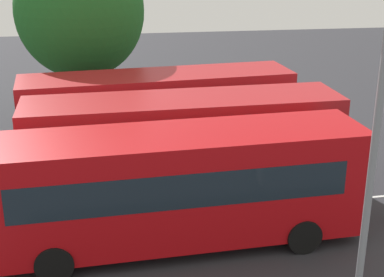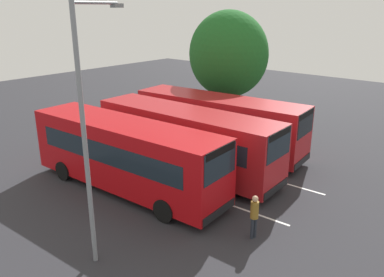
{
  "view_description": "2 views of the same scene",
  "coord_description": "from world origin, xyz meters",
  "px_view_note": "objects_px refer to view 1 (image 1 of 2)",
  "views": [
    {
      "loc": [
        -2.28,
        -17.88,
        8.46
      ],
      "look_at": [
        0.54,
        0.77,
        1.66
      ],
      "focal_mm": 52.28,
      "sensor_mm": 36.0,
      "label": 1
    },
    {
      "loc": [
        13.11,
        -14.77,
        8.55
      ],
      "look_at": [
        -0.22,
        0.86,
        1.57
      ],
      "focal_mm": 36.4,
      "sensor_mm": 36.0,
      "label": 2
    }
  ],
  "objects_px": {
    "bus_center_left": "(185,141)",
    "depot_tree": "(80,11)",
    "bus_far_left": "(177,185)",
    "street_lamp": "(368,119)",
    "bus_center_right": "(159,111)"
  },
  "relations": [
    {
      "from": "bus_center_left",
      "to": "depot_tree",
      "type": "bearing_deg",
      "value": 110.59
    },
    {
      "from": "bus_far_left",
      "to": "depot_tree",
      "type": "height_order",
      "value": "depot_tree"
    },
    {
      "from": "bus_center_left",
      "to": "depot_tree",
      "type": "relative_size",
      "value": 1.3
    },
    {
      "from": "bus_far_left",
      "to": "street_lamp",
      "type": "bearing_deg",
      "value": -54.85
    },
    {
      "from": "street_lamp",
      "to": "depot_tree",
      "type": "height_order",
      "value": "street_lamp"
    },
    {
      "from": "bus_far_left",
      "to": "bus_center_right",
      "type": "height_order",
      "value": "same"
    },
    {
      "from": "bus_center_left",
      "to": "bus_center_right",
      "type": "bearing_deg",
      "value": 96.68
    },
    {
      "from": "bus_center_right",
      "to": "street_lamp",
      "type": "distance_m",
      "value": 12.25
    },
    {
      "from": "bus_far_left",
      "to": "bus_center_left",
      "type": "height_order",
      "value": "same"
    },
    {
      "from": "bus_center_left",
      "to": "depot_tree",
      "type": "xyz_separation_m",
      "value": [
        -3.64,
        8.79,
        3.38
      ]
    },
    {
      "from": "bus_far_left",
      "to": "street_lamp",
      "type": "relative_size",
      "value": 1.24
    },
    {
      "from": "bus_far_left",
      "to": "bus_center_right",
      "type": "bearing_deg",
      "value": 85.35
    },
    {
      "from": "bus_center_left",
      "to": "bus_center_right",
      "type": "distance_m",
      "value": 3.65
    },
    {
      "from": "bus_center_left",
      "to": "street_lamp",
      "type": "xyz_separation_m",
      "value": [
        2.65,
        -7.79,
        3.15
      ]
    },
    {
      "from": "depot_tree",
      "to": "bus_far_left",
      "type": "bearing_deg",
      "value": -76.66
    }
  ]
}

